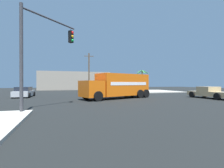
{
  "coord_description": "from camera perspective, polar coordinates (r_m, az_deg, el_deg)",
  "views": [
    {
      "loc": [
        -5.62,
        -18.53,
        1.8
      ],
      "look_at": [
        0.02,
        -0.16,
        1.69
      ],
      "focal_mm": 26.46,
      "sensor_mm": 36.0,
      "label": 1
    }
  ],
  "objects": [
    {
      "name": "ground_plane",
      "position": [
        19.45,
        -0.2,
        -4.98
      ],
      "size": [
        100.0,
        100.0,
        0.0
      ],
      "primitive_type": "plane",
      "color": "black"
    },
    {
      "name": "sidewalk_corner_far",
      "position": [
        35.72,
        13.09,
        -2.45
      ],
      "size": [
        10.0,
        10.0,
        0.14
      ],
      "primitive_type": "cube",
      "color": "#B2ADA0",
      "rests_on": "ground"
    },
    {
      "name": "delivery_truck",
      "position": [
        19.4,
        2.26,
        -0.55
      ],
      "size": [
        8.86,
        5.32,
        2.87
      ],
      "color": "orange",
      "rests_on": "ground"
    },
    {
      "name": "traffic_light_primary",
      "position": [
        12.08,
        -23.09,
        12.35
      ],
      "size": [
        3.37,
        3.24,
        6.36
      ],
      "color": "#38383D",
      "rests_on": "sidewalk_corner_near"
    },
    {
      "name": "pickup_tan",
      "position": [
        22.52,
        30.7,
        -2.44
      ],
      "size": [
        2.34,
        5.24,
        1.38
      ],
      "color": "tan",
      "rests_on": "ground"
    },
    {
      "name": "sedan_silver",
      "position": [
        24.02,
        -28.12,
        -2.5
      ],
      "size": [
        2.18,
        4.37,
        1.31
      ],
      "color": "#B7BABF",
      "rests_on": "ground"
    },
    {
      "name": "vending_machine_red",
      "position": [
        33.88,
        11.05,
        -0.91
      ],
      "size": [
        1.17,
        1.17,
        1.85
      ],
      "color": "black",
      "rests_on": "sidewalk_corner_far"
    },
    {
      "name": "palm_tree_far",
      "position": [
        37.77,
        10.35,
        2.78
      ],
      "size": [
        3.34,
        3.19,
        4.61
      ],
      "color": "#7A6647",
      "rests_on": "sidewalk_corner_far"
    },
    {
      "name": "utility_pole",
      "position": [
        39.18,
        -7.96,
        4.35
      ],
      "size": [
        2.19,
        0.44,
        8.81
      ],
      "color": "brown",
      "rests_on": "ground"
    },
    {
      "name": "building_backdrop",
      "position": [
        46.08,
        -12.76,
        1.06
      ],
      "size": [
        18.38,
        6.0,
        4.78
      ],
      "primitive_type": "cube",
      "color": "gray",
      "rests_on": "ground"
    }
  ]
}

